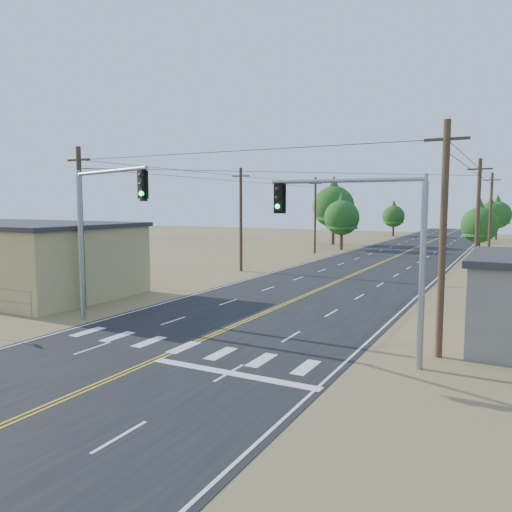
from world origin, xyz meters
The scene contains 17 objects.
ground centered at (0.00, 0.00, 0.00)m, with size 220.00×220.00×0.00m, color olive.
road centered at (0.00, 30.00, 0.01)m, with size 15.00×200.00×0.02m, color black.
building_left centered at (-21.00, 14.00, 2.50)m, with size 20.00×10.00×5.00m, color tan.
utility_pole_left_near centered at (-10.50, 12.00, 5.12)m, with size 1.80×0.30×10.00m.
utility_pole_left_mid centered at (-10.50, 32.00, 5.12)m, with size 1.80×0.30×10.00m.
utility_pole_left_far centered at (-10.50, 52.00, 5.12)m, with size 1.80×0.30×10.00m.
utility_pole_right_near centered at (10.50, 12.00, 5.12)m, with size 1.80×0.30×10.00m.
utility_pole_right_mid centered at (10.50, 32.00, 5.12)m, with size 1.80×0.30×10.00m.
utility_pole_right_far centered at (10.50, 52.00, 5.12)m, with size 1.80×0.30×10.00m.
signal_mast_left centered at (-6.39, 9.28, 5.71)m, with size 7.01×2.76×8.39m.
signal_mast_right centered at (8.15, 9.95, 5.23)m, with size 6.57×0.56×7.71m.
tree_left_near centered at (-9.00, 58.67, 5.09)m, with size 5.00×5.00×8.33m.
tree_left_mid centered at (-12.95, 66.55, 6.76)m, with size 6.63×6.63×11.05m.
tree_left_far centered at (-9.00, 92.18, 4.48)m, with size 4.39×4.39×7.32m.
tree_right_near centered at (9.16, 56.34, 4.43)m, with size 4.34×4.34×7.24m.
tree_right_mid centered at (9.17, 81.82, 4.85)m, with size 4.76×4.76×7.93m.
tree_right_far centered at (9.91, 90.56, 5.05)m, with size 4.96×4.96×8.26m.
Camera 1 is at (13.24, -10.12, 6.56)m, focal length 35.00 mm.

